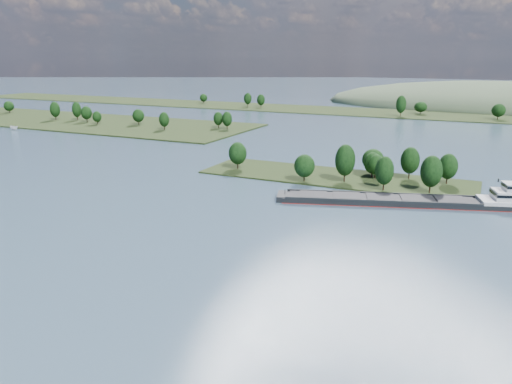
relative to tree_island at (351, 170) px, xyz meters
The scene contains 7 objects.
ground 59.64m from the tree_island, 95.90° to the right, with size 1800.00×1800.00×0.00m, color #334858.
tree_island is the anchor object (origin of this frame).
left_bank 248.89m from the tree_island, 161.03° to the left, with size 300.00×80.00×14.23m.
back_shoreline 220.57m from the tree_island, 88.85° to the left, with size 900.00×60.00×16.40m.
hill_west 325.31m from the tree_island, 80.47° to the left, with size 320.00×160.00×44.00m, color #3F5037.
cargo_barge 34.73m from the tree_island, 37.10° to the right, with size 76.33×31.71×10.43m.
motorboat 220.94m from the tree_island, behind, with size 2.51×6.68×2.58m, color silver.
Camera 1 is at (50.16, 4.32, 44.41)m, focal length 35.00 mm.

